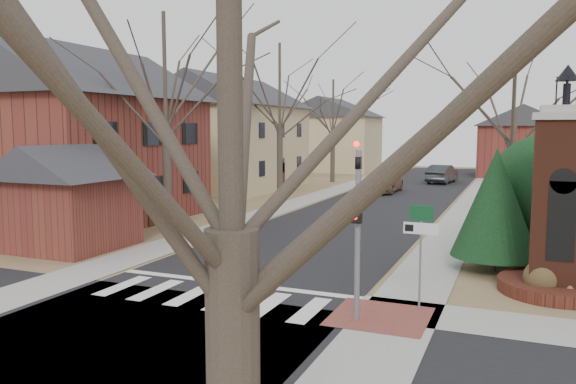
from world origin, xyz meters
The scene contains 26 objects.
ground centered at (0.00, 0.00, 0.00)m, with size 120.00×120.00×0.00m, color brown.
main_street centered at (0.00, 22.00, 0.01)m, with size 8.00×70.00×0.01m, color black.
cross_street centered at (0.00, -3.00, 0.01)m, with size 120.00×8.00×0.01m, color black.
crosswalk_zone centered at (0.00, 0.80, 0.01)m, with size 8.00×2.20×0.02m, color silver.
stop_bar centered at (0.00, 2.30, 0.01)m, with size 8.00×0.35×0.02m, color silver.
sidewalk_right_main centered at (5.20, 22.00, 0.01)m, with size 2.00×60.00×0.02m, color gray.
sidewalk_left centered at (-5.20, 22.00, 0.01)m, with size 2.00×60.00×0.02m, color gray.
curb_apron centered at (4.80, 1.00, 0.01)m, with size 2.40×2.40×0.02m, color brown.
traffic_signal_pole centered at (4.30, 0.57, 2.59)m, with size 0.28×0.41×4.50m.
sign_post centered at (5.59, 1.99, 1.95)m, with size 0.90×0.07×2.75m.
brick_gate_monument centered at (9.00, 4.99, 2.17)m, with size 3.20×3.20×6.47m.
house_brick_left centered at (-13.01, 9.99, 4.66)m, with size 9.80×11.80×9.42m.
house_stucco_left centered at (-13.50, 27.00, 4.59)m, with size 9.80×12.80×9.28m.
garage_left centered at (-8.52, 4.49, 2.24)m, with size 4.80×4.80×4.29m.
house_distant_left centered at (-12.01, 48.00, 4.25)m, with size 10.80×8.80×8.53m.
house_distant_right centered at (7.99, 47.99, 3.65)m, with size 8.80×8.80×7.30m.
evergreen_near centered at (7.20, 7.00, 2.30)m, with size 2.80×2.80×4.10m.
evergreen_mass centered at (9.00, 9.50, 2.40)m, with size 4.80×4.80×4.80m, color black.
bare_tree_0 centered at (-7.00, 9.00, 7.70)m, with size 8.05×8.05×11.15m.
bare_tree_1 centered at (-7.00, 22.00, 8.03)m, with size 8.40×8.40×11.64m.
bare_tree_2 centered at (-7.50, 35.00, 7.03)m, with size 7.35×7.35×10.19m.
bare_tree_3 centered at (7.50, 16.00, 6.69)m, with size 7.00×7.00×9.70m.
pickup_truck centered at (-1.60, 28.64, 0.72)m, with size 2.38×5.16×1.43m, color #8E674D.
distant_car centered at (1.64, 37.89, 0.80)m, with size 1.70×4.86×1.60m, color #303437.
dry_shrub_left centered at (8.60, 4.60, 0.51)m, with size 1.02×1.02×1.02m, color #503F24.
dry_shrub_right centered at (9.30, 4.60, 0.36)m, with size 0.72×0.72×0.72m, color brown.
Camera 1 is at (7.88, -12.49, 4.70)m, focal length 35.00 mm.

